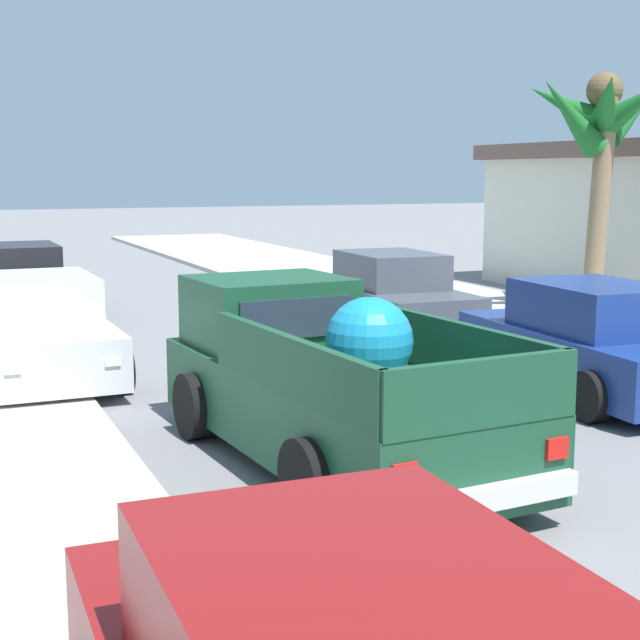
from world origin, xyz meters
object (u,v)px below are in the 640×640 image
car_right_mid (41,332)px  car_left_far (392,297)px  car_left_mid (20,284)px  pickup_truck (324,384)px  palm_tree_right_fore (600,124)px  car_right_far (590,343)px

car_right_mid → car_left_far: bearing=12.7°
car_left_far → car_left_mid: bearing=142.2°
car_right_mid → pickup_truck: bearing=-65.8°
car_right_mid → car_left_far: size_ratio=0.99×
car_right_mid → palm_tree_right_fore: palm_tree_right_fore is taller
pickup_truck → palm_tree_right_fore: 11.73m
car_left_far → palm_tree_right_fore: size_ratio=0.85×
car_right_far → pickup_truck: bearing=-164.4°
car_left_mid → car_left_far: (6.24, -4.84, 0.00)m
pickup_truck → car_right_mid: (-2.30, 5.12, -0.09)m
pickup_truck → car_left_far: (4.23, 6.59, -0.09)m
car_left_mid → car_right_far: size_ratio=0.99×
car_right_far → car_right_mid: bearing=150.5°
car_left_mid → pickup_truck: bearing=-80.1°
car_right_far → palm_tree_right_fore: (4.53, 5.49, 3.29)m
pickup_truck → palm_tree_right_fore: (9.05, 6.74, 3.20)m
pickup_truck → car_right_far: (4.51, 1.26, -0.09)m
pickup_truck → car_right_mid: size_ratio=1.25×
pickup_truck → car_left_mid: bearing=99.9°
car_left_mid → car_right_mid: bearing=-92.7°
car_right_mid → car_left_far: 6.70m
car_left_mid → car_right_far: (6.52, -10.18, 0.00)m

